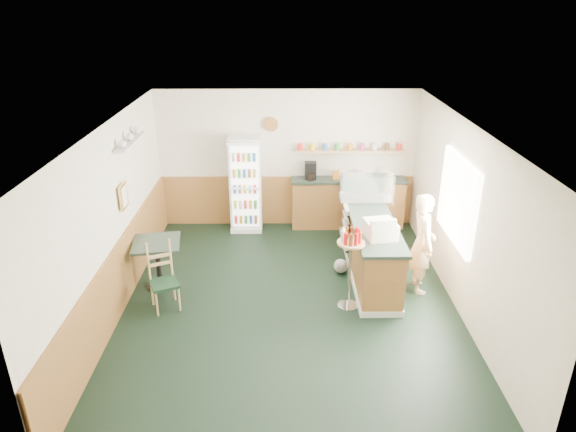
{
  "coord_description": "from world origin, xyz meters",
  "views": [
    {
      "loc": [
        -0.07,
        -6.62,
        4.3
      ],
      "look_at": [
        -0.0,
        0.6,
        1.18
      ],
      "focal_mm": 32.0,
      "sensor_mm": 36.0,
      "label": 1
    }
  ],
  "objects_px": {
    "drinks_fridge": "(246,184)",
    "condiment_stand": "(350,255)",
    "cash_register": "(380,229)",
    "cafe_chair": "(165,273)",
    "shopkeeper": "(422,243)",
    "cafe_table": "(157,255)",
    "display_case": "(366,187)"
  },
  "relations": [
    {
      "from": "condiment_stand",
      "to": "cafe_table",
      "type": "bearing_deg",
      "value": 168.29
    },
    {
      "from": "condiment_stand",
      "to": "cafe_chair",
      "type": "height_order",
      "value": "condiment_stand"
    },
    {
      "from": "drinks_fridge",
      "to": "condiment_stand",
      "type": "bearing_deg",
      "value": -59.13
    },
    {
      "from": "cash_register",
      "to": "cafe_table",
      "type": "xyz_separation_m",
      "value": [
        -3.4,
        0.31,
        -0.58
      ]
    },
    {
      "from": "drinks_fridge",
      "to": "shopkeeper",
      "type": "height_order",
      "value": "drinks_fridge"
    },
    {
      "from": "drinks_fridge",
      "to": "display_case",
      "type": "xyz_separation_m",
      "value": [
        2.16,
        -1.11,
        0.34
      ]
    },
    {
      "from": "shopkeeper",
      "to": "cafe_table",
      "type": "distance_m",
      "value": 4.11
    },
    {
      "from": "display_case",
      "to": "condiment_stand",
      "type": "height_order",
      "value": "display_case"
    },
    {
      "from": "display_case",
      "to": "cash_register",
      "type": "bearing_deg",
      "value": -90.0
    },
    {
      "from": "cash_register",
      "to": "cafe_chair",
      "type": "height_order",
      "value": "cash_register"
    },
    {
      "from": "condiment_stand",
      "to": "cafe_chair",
      "type": "bearing_deg",
      "value": 178.61
    },
    {
      "from": "cash_register",
      "to": "cafe_table",
      "type": "bearing_deg",
      "value": 164.19
    },
    {
      "from": "display_case",
      "to": "cash_register",
      "type": "distance_m",
      "value": 1.43
    },
    {
      "from": "condiment_stand",
      "to": "cash_register",
      "type": "bearing_deg",
      "value": 32.63
    },
    {
      "from": "drinks_fridge",
      "to": "display_case",
      "type": "height_order",
      "value": "drinks_fridge"
    },
    {
      "from": "cash_register",
      "to": "cafe_chair",
      "type": "relative_size",
      "value": 0.43
    },
    {
      "from": "cash_register",
      "to": "shopkeeper",
      "type": "relative_size",
      "value": 0.28
    },
    {
      "from": "drinks_fridge",
      "to": "cafe_chair",
      "type": "distance_m",
      "value": 2.97
    },
    {
      "from": "drinks_fridge",
      "to": "display_case",
      "type": "distance_m",
      "value": 2.45
    },
    {
      "from": "display_case",
      "to": "cafe_table",
      "type": "xyz_separation_m",
      "value": [
        -3.4,
        -1.11,
        -0.71
      ]
    },
    {
      "from": "drinks_fridge",
      "to": "cafe_chair",
      "type": "xyz_separation_m",
      "value": [
        -1.02,
        -2.77,
        -0.39
      ]
    },
    {
      "from": "display_case",
      "to": "condiment_stand",
      "type": "bearing_deg",
      "value": -105.06
    },
    {
      "from": "display_case",
      "to": "cafe_chair",
      "type": "distance_m",
      "value": 3.65
    },
    {
      "from": "display_case",
      "to": "cafe_chair",
      "type": "relative_size",
      "value": 0.87
    },
    {
      "from": "condiment_stand",
      "to": "cafe_table",
      "type": "relative_size",
      "value": 1.55
    },
    {
      "from": "shopkeeper",
      "to": "cafe_table",
      "type": "height_order",
      "value": "shopkeeper"
    },
    {
      "from": "shopkeeper",
      "to": "cafe_chair",
      "type": "height_order",
      "value": "shopkeeper"
    },
    {
      "from": "drinks_fridge",
      "to": "cafe_chair",
      "type": "bearing_deg",
      "value": -110.22
    },
    {
      "from": "shopkeeper",
      "to": "drinks_fridge",
      "type": "bearing_deg",
      "value": 49.15
    },
    {
      "from": "cafe_chair",
      "to": "cash_register",
      "type": "bearing_deg",
      "value": -20.24
    },
    {
      "from": "display_case",
      "to": "shopkeeper",
      "type": "height_order",
      "value": "shopkeeper"
    },
    {
      "from": "cafe_chair",
      "to": "display_case",
      "type": "bearing_deg",
      "value": 3.15
    }
  ]
}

